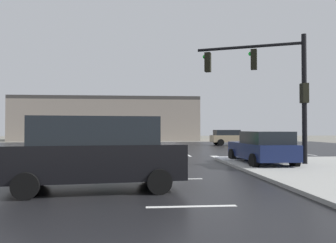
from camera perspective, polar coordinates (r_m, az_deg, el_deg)
name	(u,v)px	position (r m, az deg, el deg)	size (l,w,h in m)	color
ground_plane	(157,156)	(21.42, -1.86, -5.84)	(120.00, 120.00, 0.00)	slate
road_asphalt	(157,156)	(21.42, -1.86, -5.81)	(44.00, 44.00, 0.02)	black
snow_strip_curbside	(256,158)	(18.45, 14.64, -6.01)	(4.00, 1.60, 0.06)	white
lane_markings	(179,157)	(20.15, 1.80, -6.06)	(36.15, 36.15, 0.01)	silver
traffic_signal_mast	(273,78)	(16.62, 17.28, 6.99)	(4.72, 2.15, 5.90)	black
strip_building_background	(108,119)	(50.87, -10.13, 0.40)	(26.39, 8.00, 6.29)	gray
suv_green	(106,136)	(28.75, -10.43, -2.46)	(2.26, 4.87, 2.03)	#195933
sedan_navy	(262,148)	(16.20, 15.60, -4.26)	(2.10, 4.57, 1.58)	#141E47
sedan_tan	(231,137)	(35.41, 10.64, -2.61)	(4.57, 2.10, 1.58)	tan
suv_black	(95,151)	(9.62, -12.19, -4.97)	(5.00, 2.62, 2.03)	black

